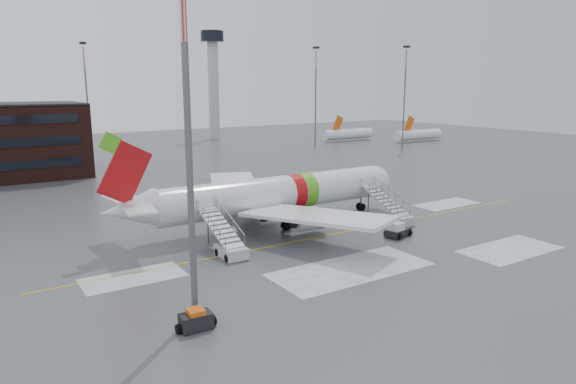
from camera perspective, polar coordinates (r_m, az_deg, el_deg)
ground at (r=54.92m, az=5.20°, el=-4.31°), size 260.00×260.00×0.00m
airliner at (r=56.02m, az=-1.92°, el=-0.34°), size 35.03×32.97×11.18m
airstair_fwd at (r=58.76m, az=11.64°, el=-2.36°), size 2.05×7.70×3.48m
airstair_aft at (r=47.14m, az=-6.75°, el=-5.72°), size 2.05×7.70×3.48m
pushback_tug at (r=53.59m, az=12.04°, el=-4.17°), size 2.96×2.45×1.56m
uld_container at (r=48.94m, az=-6.74°, el=-5.29°), size 2.73×2.35×1.88m
baggage_tractor at (r=33.94m, az=-10.19°, el=-13.90°), size 2.63×1.28×1.35m
light_mast_near at (r=32.77m, az=-11.00°, el=5.46°), size 1.20×1.20×22.41m
control_tower at (r=150.22m, az=-8.32°, el=13.03°), size 6.40×6.40×30.00m
light_mast_far_ne at (r=127.59m, az=3.10°, el=11.17°), size 1.20×1.20×24.25m
light_mast_far_n at (r=122.02m, az=-21.48°, el=10.36°), size 1.20×1.20×24.25m
light_mast_far_e at (r=127.36m, az=12.84°, el=10.90°), size 1.20×1.20×24.25m
distant_aircraft at (r=142.85m, az=9.28°, el=5.54°), size 35.00×18.00×8.00m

